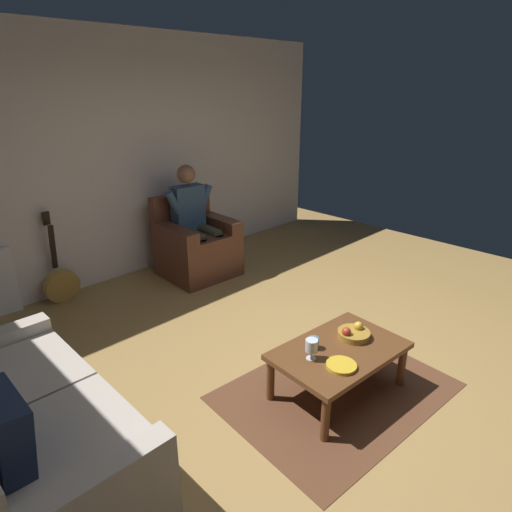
% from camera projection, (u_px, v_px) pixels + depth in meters
% --- Properties ---
extents(ground_plane, '(7.30, 7.30, 0.00)m').
position_uv_depth(ground_plane, '(345.00, 369.00, 3.62)').
color(ground_plane, '#A27D46').
extents(wall_back, '(6.02, 0.06, 2.78)m').
position_uv_depth(wall_back, '(134.00, 158.00, 5.14)').
color(wall_back, silver).
rests_on(wall_back, ground).
extents(rug, '(1.78, 1.36, 0.01)m').
position_uv_depth(rug, '(336.00, 391.00, 3.36)').
color(rug, brown).
rests_on(rug, ground).
extents(armchair, '(0.84, 0.82, 0.96)m').
position_uv_depth(armchair, '(196.00, 247.00, 5.34)').
color(armchair, '#552E20').
rests_on(armchair, ground).
extents(person_seated, '(0.65, 0.60, 1.33)m').
position_uv_depth(person_seated, '(194.00, 217.00, 5.21)').
color(person_seated, '#324C6A').
rests_on(person_seated, ground).
extents(couch, '(0.87, 1.72, 0.90)m').
position_uv_depth(couch, '(25.00, 440.00, 2.48)').
color(couch, '#BFB3A6').
rests_on(couch, ground).
extents(coffee_table, '(1.03, 0.71, 0.38)m').
position_uv_depth(coffee_table, '(339.00, 355.00, 3.24)').
color(coffee_table, brown).
rests_on(coffee_table, ground).
extents(guitar, '(0.37, 0.21, 0.99)m').
position_uv_depth(guitar, '(61.00, 282.00, 4.69)').
color(guitar, '#AF863E').
rests_on(guitar, ground).
extents(wine_glass_near, '(0.09, 0.09, 0.15)m').
position_uv_depth(wine_glass_near, '(312.00, 346.00, 3.07)').
color(wine_glass_near, silver).
rests_on(wine_glass_near, coffee_table).
extents(fruit_bowl, '(0.25, 0.25, 0.11)m').
position_uv_depth(fruit_bowl, '(354.00, 333.00, 3.36)').
color(fruit_bowl, olive).
rests_on(fruit_bowl, coffee_table).
extents(decorative_dish, '(0.21, 0.21, 0.02)m').
position_uv_depth(decorative_dish, '(341.00, 366.00, 3.01)').
color(decorative_dish, gold).
rests_on(decorative_dish, coffee_table).
extents(candle_jar, '(0.08, 0.08, 0.09)m').
position_uv_depth(candle_jar, '(314.00, 343.00, 3.21)').
color(candle_jar, slate).
rests_on(candle_jar, coffee_table).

